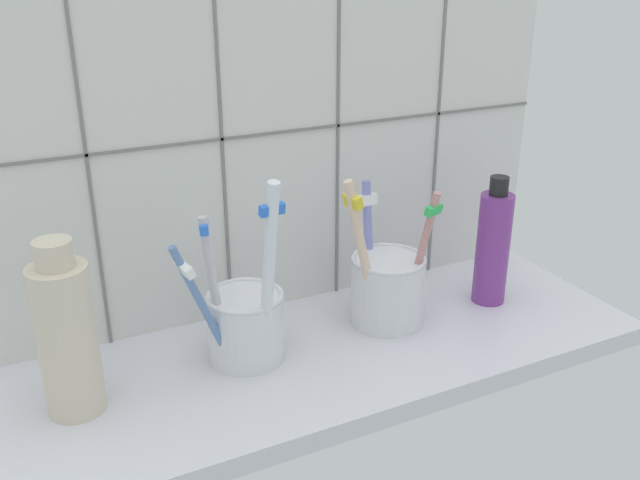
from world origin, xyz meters
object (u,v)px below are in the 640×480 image
Objects in this scene: toothbrush_cup_left at (245,320)px; soap_bottle at (493,246)px; ceramic_vase at (67,336)px; toothbrush_cup_right at (387,285)px.

toothbrush_cup_left is 1.32× the size of soap_bottle.
soap_bottle is (28.60, -0.75, 2.43)cm from toothbrush_cup_left.
ceramic_vase is 44.49cm from soap_bottle.
toothbrush_cup_left is 16.21cm from ceramic_vase.
ceramic_vase reaches higher than soap_bottle.
toothbrush_cup_left is at bearing -179.11° from toothbrush_cup_right.
toothbrush_cup_right is 1.17× the size of soap_bottle.
toothbrush_cup_right is at bearing 0.89° from toothbrush_cup_left.
ceramic_vase is (-15.89, -0.96, 3.03)cm from toothbrush_cup_left.
toothbrush_cup_right is 1.08× the size of ceramic_vase.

